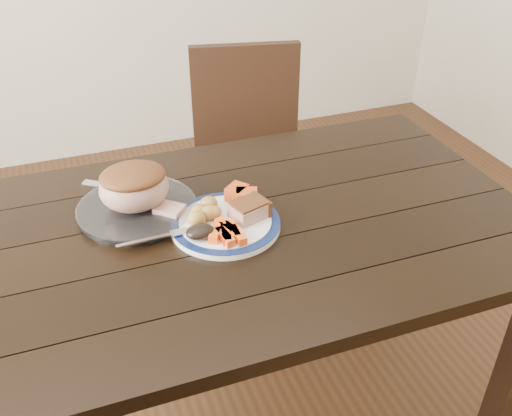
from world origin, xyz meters
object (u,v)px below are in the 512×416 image
object	(u,v)px
dining_table	(225,255)
serving_platter	(137,210)
roast_joint	(134,188)
carving_knife	(155,191)
fork	(159,238)
dinner_plate	(225,224)
pork_slice	(249,210)
chair_far	(249,155)

from	to	relation	value
dining_table	serving_platter	xyz separation A→B (m)	(-0.19, 0.14, 0.10)
roast_joint	carving_knife	size ratio (longest dim) A/B	0.66
fork	serving_platter	bearing A→B (deg)	96.81
dinner_plate	serving_platter	bearing A→B (deg)	143.86
dinner_plate	pork_slice	distance (m)	0.07
chair_far	carving_knife	xyz separation A→B (m)	(-0.46, -0.51, 0.23)
dining_table	fork	distance (m)	0.20
dinner_plate	carving_knife	size ratio (longest dim) A/B	1.02
roast_joint	pork_slice	bearing A→B (deg)	-29.92
serving_platter	roast_joint	distance (m)	0.07
dining_table	fork	world-z (taller)	fork
dining_table	roast_joint	size ratio (longest dim) A/B	8.94
chair_far	roast_joint	xyz separation A→B (m)	(-0.53, -0.60, 0.30)
dining_table	chair_far	world-z (taller)	chair_far
serving_platter	pork_slice	size ratio (longest dim) A/B	3.48
dinner_plate	carving_knife	xyz separation A→B (m)	(-0.13, 0.23, -0.00)
dining_table	roast_joint	bearing A→B (deg)	144.07
serving_platter	roast_joint	xyz separation A→B (m)	(0.00, 0.00, 0.07)
chair_far	pork_slice	xyz separation A→B (m)	(-0.27, -0.74, 0.27)
dining_table	carving_knife	bearing A→B (deg)	120.27
fork	carving_knife	world-z (taller)	fork
chair_far	roast_joint	world-z (taller)	chair_far
dinner_plate	serving_platter	world-z (taller)	serving_platter
serving_platter	dining_table	bearing A→B (deg)	-35.93
pork_slice	carving_knife	distance (m)	0.30
dining_table	serving_platter	world-z (taller)	serving_platter
chair_far	dinner_plate	bearing A→B (deg)	78.03
dinner_plate	roast_joint	distance (m)	0.25
pork_slice	chair_far	bearing A→B (deg)	70.27
serving_platter	fork	world-z (taller)	fork
chair_far	dinner_plate	xyz separation A→B (m)	(-0.33, -0.74, 0.23)
serving_platter	fork	xyz separation A→B (m)	(0.02, -0.16, 0.01)
dining_table	serving_platter	bearing A→B (deg)	144.07
chair_far	roast_joint	size ratio (longest dim) A/B	5.18
roast_joint	carving_knife	distance (m)	0.12
pork_slice	fork	xyz separation A→B (m)	(-0.24, -0.01, -0.02)
dinner_plate	pork_slice	world-z (taller)	pork_slice
serving_platter	carving_knife	distance (m)	0.10
chair_far	dinner_plate	size ratio (longest dim) A/B	3.34
dining_table	carving_knife	world-z (taller)	carving_knife
chair_far	roast_joint	distance (m)	0.85
serving_platter	pork_slice	xyz separation A→B (m)	(0.26, -0.15, 0.03)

